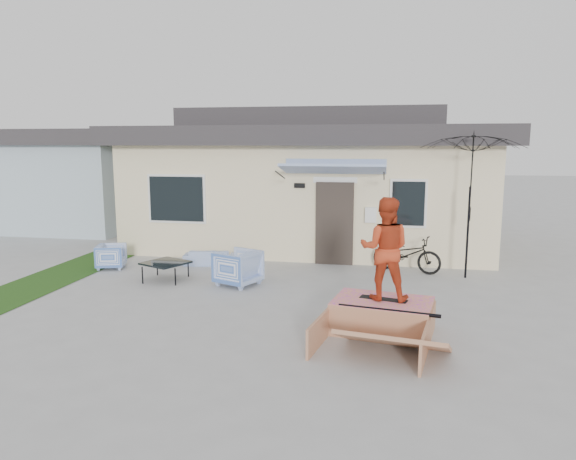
% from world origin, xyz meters
% --- Properties ---
extents(ground, '(90.00, 90.00, 0.00)m').
position_xyz_m(ground, '(0.00, 0.00, 0.00)').
color(ground, '#9C9C9C').
rests_on(ground, ground).
extents(grass_strip, '(1.40, 8.00, 0.01)m').
position_xyz_m(grass_strip, '(-5.20, 2.00, 0.00)').
color(grass_strip, '#1B3F12').
rests_on(grass_strip, ground).
extents(house, '(10.80, 8.49, 4.10)m').
position_xyz_m(house, '(0.00, 7.99, 1.94)').
color(house, beige).
rests_on(house, ground).
extents(neighbor_house, '(8.60, 7.60, 3.50)m').
position_xyz_m(neighbor_house, '(-10.50, 10.00, 1.78)').
color(neighbor_house, '#A0B3C1').
rests_on(neighbor_house, ground).
extents(loveseat, '(1.36, 0.60, 0.51)m').
position_xyz_m(loveseat, '(-2.10, 3.86, 0.26)').
color(loveseat, '#3762BA').
rests_on(loveseat, ground).
extents(armchair_left, '(0.77, 0.80, 0.67)m').
position_xyz_m(armchair_left, '(-4.36, 3.01, 0.33)').
color(armchair_left, '#3762BA').
rests_on(armchair_left, ground).
extents(armchair_right, '(1.04, 1.06, 0.85)m').
position_xyz_m(armchair_right, '(-0.87, 2.10, 0.42)').
color(armchair_right, '#3762BA').
rests_on(armchair_right, ground).
extents(coffee_table, '(1.14, 1.14, 0.42)m').
position_xyz_m(coffee_table, '(-2.58, 2.18, 0.21)').
color(coffee_table, black).
rests_on(coffee_table, ground).
extents(bicycle, '(1.77, 1.10, 1.07)m').
position_xyz_m(bicycle, '(2.79, 3.99, 0.53)').
color(bicycle, black).
rests_on(bicycle, ground).
extents(patio_umbrella, '(2.82, 2.72, 2.20)m').
position_xyz_m(patio_umbrella, '(4.11, 3.66, 1.75)').
color(patio_umbrella, black).
rests_on(patio_umbrella, ground).
extents(skate_ramp, '(1.90, 2.32, 0.52)m').
position_xyz_m(skate_ramp, '(2.26, -0.25, 0.26)').
color(skate_ramp, '#AC7150').
rests_on(skate_ramp, ground).
extents(skateboard, '(0.80, 0.39, 0.05)m').
position_xyz_m(skateboard, '(2.26, -0.19, 0.55)').
color(skateboard, black).
rests_on(skateboard, skate_ramp).
extents(skater, '(0.85, 0.68, 1.67)m').
position_xyz_m(skater, '(2.26, -0.19, 1.41)').
color(skater, '#BF3B1C').
rests_on(skater, skateboard).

